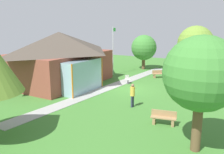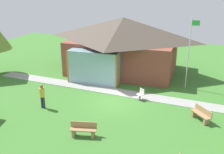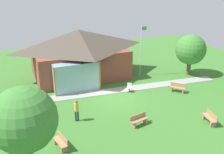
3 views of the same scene
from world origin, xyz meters
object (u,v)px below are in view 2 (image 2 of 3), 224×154
Objects in this scene: bench_front_center at (83,130)px; patio_chair_lawn_spare at (141,95)px; visitor_strolling_lawn at (42,94)px; pavilion at (122,44)px; bench_mid_right at (201,115)px; flagpole at (189,51)px.

patio_chair_lawn_spare reaches higher than bench_front_center.
visitor_strolling_lawn is (-6.14, -3.44, 0.61)m from patio_chair_lawn_spare.
bench_front_center is at bearing 103.93° from patio_chair_lawn_spare.
bench_front_center is 4.79m from visitor_strolling_lawn.
bench_front_center is 6.15m from patio_chair_lawn_spare.
pavilion reaches higher than bench_mid_right.
bench_mid_right is at bearing -76.74° from flagpole.
flagpole is 6.09m from bench_mid_right.
flagpole is at bearing -27.49° from bench_mid_right.
bench_front_center is at bearing 81.42° from bench_mid_right.
visitor_strolling_lawn is (-9.19, -6.91, -2.11)m from flagpole.
visitor_strolling_lawn is at bearing -143.05° from flagpole.
bench_front_center is 0.90× the size of visitor_strolling_lawn.
bench_mid_right is at bearing -160.49° from bench_front_center.
pavilion is at bearing 77.36° from visitor_strolling_lawn.
pavilion is at bearing 2.94° from bench_mid_right.
bench_mid_right is (7.49, -7.84, -2.29)m from pavilion.
pavilion is at bearing 157.85° from flagpole.
bench_front_center is (1.17, -11.82, -2.29)m from pavilion.
flagpole is 3.64× the size of bench_front_center.
pavilion is 12.10m from bench_front_center.
bench_mid_right is at bearing -169.88° from patio_chair_lawn_spare.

